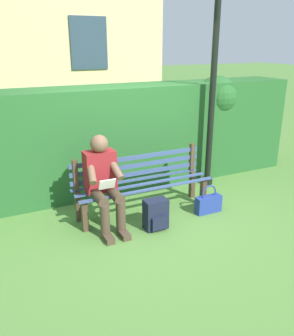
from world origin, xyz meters
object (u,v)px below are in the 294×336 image
(park_bench, at_px, (141,181))
(handbag, at_px, (208,203))
(lamp_post, at_px, (214,65))
(backpack, at_px, (156,215))
(person_seated, at_px, (103,180))

(park_bench, distance_m, handbag, 0.96)
(park_bench, relative_size, handbag, 4.74)
(park_bench, xyz_separation_m, lamp_post, (-1.38, -0.42, 1.45))
(park_bench, bearing_deg, backpack, 84.13)
(backpack, xyz_separation_m, lamp_post, (-1.44, -0.96, 1.69))
(park_bench, relative_size, backpack, 4.88)
(person_seated, relative_size, handbag, 2.90)
(park_bench, height_order, lamp_post, lamp_post)
(lamp_post, bearing_deg, handbag, 55.86)
(backpack, distance_m, lamp_post, 2.42)
(backpack, xyz_separation_m, handbag, (-0.85, -0.09, -0.06))
(person_seated, relative_size, backpack, 2.98)
(park_bench, relative_size, person_seated, 1.63)
(park_bench, distance_m, person_seated, 0.64)
(park_bench, xyz_separation_m, backpack, (0.06, 0.54, -0.24))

